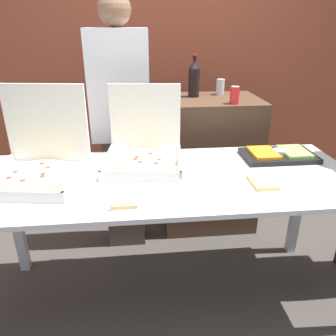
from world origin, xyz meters
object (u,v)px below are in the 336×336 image
(paper_plate_front_right, at_px, (125,200))
(person_guest_cap, at_px, (121,127))
(paper_plate_front_center, at_px, (263,183))
(veggie_tray, at_px, (279,155))
(pizza_box_far_right, at_px, (144,150))
(soda_bottle, at_px, (194,79))
(pizza_box_near_left, at_px, (38,162))
(soda_can_silver, at_px, (220,87))
(soda_can_colored, at_px, (235,95))

(paper_plate_front_right, xyz_separation_m, person_guest_cap, (-0.04, 0.91, 0.08))
(paper_plate_front_center, bearing_deg, veggie_tray, 56.63)
(paper_plate_front_right, bearing_deg, paper_plate_front_center, 8.26)
(pizza_box_far_right, height_order, soda_bottle, soda_bottle)
(pizza_box_near_left, bearing_deg, veggie_tray, 13.15)
(pizza_box_far_right, relative_size, veggie_tray, 1.14)
(soda_can_silver, xyz_separation_m, soda_can_colored, (0.02, -0.34, 0.00))
(soda_bottle, xyz_separation_m, soda_can_silver, (0.23, 0.06, -0.08))
(soda_bottle, distance_m, soda_can_silver, 0.25)
(pizza_box_far_right, distance_m, soda_bottle, 0.91)
(soda_can_silver, bearing_deg, paper_plate_front_center, -92.69)
(paper_plate_front_center, relative_size, soda_can_silver, 1.93)
(soda_bottle, bearing_deg, paper_plate_front_right, -113.52)
(soda_can_silver, distance_m, soda_can_colored, 0.34)
(paper_plate_front_center, bearing_deg, pizza_box_far_right, 148.07)
(paper_plate_front_right, bearing_deg, person_guest_cap, 92.30)
(soda_can_silver, distance_m, person_guest_cap, 0.90)
(veggie_tray, height_order, person_guest_cap, person_guest_cap)
(soda_bottle, bearing_deg, pizza_box_near_left, -138.27)
(paper_plate_front_center, height_order, paper_plate_front_right, same)
(soda_bottle, bearing_deg, pizza_box_far_right, -119.62)
(pizza_box_far_right, height_order, soda_can_colored, pizza_box_far_right)
(soda_can_colored, height_order, person_guest_cap, person_guest_cap)
(soda_can_silver, bearing_deg, veggie_tray, -77.91)
(paper_plate_front_center, xyz_separation_m, soda_can_colored, (0.07, 0.83, 0.28))
(soda_can_colored, bearing_deg, paper_plate_front_center, -95.05)
(soda_can_colored, bearing_deg, veggie_tray, -71.87)
(paper_plate_front_center, bearing_deg, paper_plate_front_right, -171.74)
(pizza_box_far_right, xyz_separation_m, soda_can_silver, (0.65, 0.80, 0.22))
(pizza_box_near_left, height_order, paper_plate_front_center, pizza_box_near_left)
(pizza_box_near_left, relative_size, soda_bottle, 1.71)
(pizza_box_near_left, height_order, person_guest_cap, person_guest_cap)
(soda_bottle, height_order, soda_can_colored, soda_bottle)
(paper_plate_front_center, relative_size, veggie_tray, 0.55)
(paper_plate_front_center, height_order, person_guest_cap, person_guest_cap)
(paper_plate_front_center, relative_size, soda_can_colored, 1.93)
(soda_can_colored, bearing_deg, pizza_box_far_right, -145.36)
(veggie_tray, xyz_separation_m, person_guest_cap, (-0.97, 0.46, 0.07))
(paper_plate_front_center, relative_size, person_guest_cap, 0.13)
(soda_can_colored, bearing_deg, soda_bottle, 130.94)
(soda_bottle, relative_size, person_guest_cap, 0.18)
(pizza_box_near_left, height_order, soda_bottle, soda_bottle)
(soda_can_silver, bearing_deg, pizza_box_near_left, -142.28)
(soda_can_silver, bearing_deg, paper_plate_front_right, -120.68)
(pizza_box_far_right, relative_size, soda_can_colored, 4.01)
(paper_plate_front_center, relative_size, soda_bottle, 0.75)
(pizza_box_far_right, bearing_deg, soda_can_colored, 40.83)
(pizza_box_near_left, height_order, paper_plate_front_right, pizza_box_near_left)
(paper_plate_front_right, xyz_separation_m, veggie_tray, (0.93, 0.45, 0.01))
(pizza_box_far_right, bearing_deg, paper_plate_front_center, -25.73)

